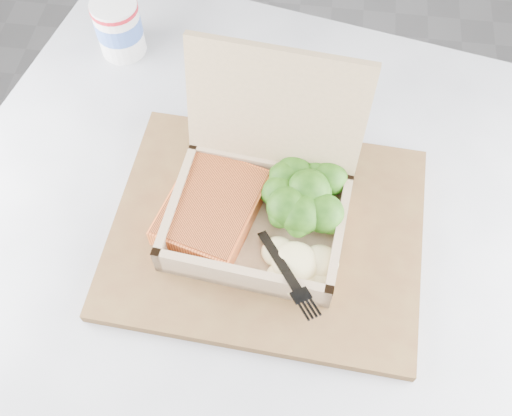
# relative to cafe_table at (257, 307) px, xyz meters

# --- Properties ---
(floor) EXTENTS (4.00, 4.00, 0.00)m
(floor) POSITION_rel_cafe_table_xyz_m (0.09, -0.00, -0.55)
(floor) COLOR gray
(floor) RESTS_ON ground
(cafe_table) EXTENTS (1.00, 1.00, 0.75)m
(cafe_table) POSITION_rel_cafe_table_xyz_m (0.00, 0.00, 0.00)
(cafe_table) COLOR black
(cafe_table) RESTS_ON floor
(serving_tray) EXTENTS (0.39, 0.32, 0.02)m
(serving_tray) POSITION_rel_cafe_table_xyz_m (0.01, 0.03, 0.20)
(serving_tray) COLOR brown
(serving_tray) RESTS_ON cafe_table
(takeout_container) EXTENTS (0.22, 0.21, 0.20)m
(takeout_container) POSITION_rel_cafe_table_xyz_m (-0.00, 0.05, 0.26)
(takeout_container) COLOR tan
(takeout_container) RESTS_ON serving_tray
(salmon_fillet) EXTENTS (0.13, 0.16, 0.03)m
(salmon_fillet) POSITION_rel_cafe_table_xyz_m (-0.06, 0.03, 0.23)
(salmon_fillet) COLOR orange
(salmon_fillet) RESTS_ON takeout_container
(broccoli_pile) EXTENTS (0.12, 0.12, 0.04)m
(broccoli_pile) POSITION_rel_cafe_table_xyz_m (0.05, 0.06, 0.24)
(broccoli_pile) COLOR #3B7A1B
(broccoli_pile) RESTS_ON takeout_container
(mashed_potatoes) EXTENTS (0.09, 0.08, 0.03)m
(mashed_potatoes) POSITION_rel_cafe_table_xyz_m (0.05, -0.03, 0.23)
(mashed_potatoes) COLOR #F1E49C
(mashed_potatoes) RESTS_ON takeout_container
(plastic_fork) EXTENTS (0.08, 0.13, 0.03)m
(plastic_fork) POSITION_rel_cafe_table_xyz_m (0.02, -0.02, 0.24)
(plastic_fork) COLOR black
(plastic_fork) RESTS_ON mashed_potatoes
(paper_cup) EXTENTS (0.07, 0.07, 0.09)m
(paper_cup) POSITION_rel_cafe_table_xyz_m (-0.25, 0.31, 0.24)
(paper_cup) COLOR silver
(paper_cup) RESTS_ON cafe_table
(receipt) EXTENTS (0.14, 0.15, 0.00)m
(receipt) POSITION_rel_cafe_table_xyz_m (0.04, 0.22, 0.19)
(receipt) COLOR white
(receipt) RESTS_ON cafe_table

